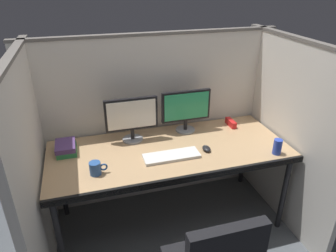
# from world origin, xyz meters

# --- Properties ---
(ground_plane) EXTENTS (8.00, 8.00, 0.00)m
(ground_plane) POSITION_xyz_m (0.00, 0.00, 0.00)
(ground_plane) COLOR #4C5156
(cubicle_partition_rear) EXTENTS (2.21, 0.06, 1.57)m
(cubicle_partition_rear) POSITION_xyz_m (0.00, 0.74, 0.79)
(cubicle_partition_rear) COLOR beige
(cubicle_partition_rear) RESTS_ON ground
(cubicle_partition_left) EXTENTS (0.06, 1.41, 1.57)m
(cubicle_partition_left) POSITION_xyz_m (-0.99, 0.20, 0.79)
(cubicle_partition_left) COLOR beige
(cubicle_partition_left) RESTS_ON ground
(cubicle_partition_right) EXTENTS (0.06, 1.41, 1.57)m
(cubicle_partition_right) POSITION_xyz_m (0.99, 0.20, 0.79)
(cubicle_partition_right) COLOR beige
(cubicle_partition_right) RESTS_ON ground
(desk) EXTENTS (1.90, 0.80, 0.74)m
(desk) POSITION_xyz_m (0.00, 0.29, 0.69)
(desk) COLOR tan
(desk) RESTS_ON ground
(monitor_left) EXTENTS (0.43, 0.17, 0.37)m
(monitor_left) POSITION_xyz_m (-0.26, 0.53, 0.96)
(monitor_left) COLOR gray
(monitor_left) RESTS_ON desk
(monitor_right) EXTENTS (0.43, 0.17, 0.37)m
(monitor_right) POSITION_xyz_m (0.22, 0.57, 0.96)
(monitor_right) COLOR gray
(monitor_right) RESTS_ON desk
(keyboard_main) EXTENTS (0.43, 0.15, 0.02)m
(keyboard_main) POSITION_xyz_m (-0.02, 0.18, 0.75)
(keyboard_main) COLOR silver
(keyboard_main) RESTS_ON desk
(computer_mouse) EXTENTS (0.06, 0.10, 0.04)m
(computer_mouse) POSITION_xyz_m (0.27, 0.20, 0.76)
(computer_mouse) COLOR black
(computer_mouse) RESTS_ON desk
(coffee_mug) EXTENTS (0.13, 0.08, 0.09)m
(coffee_mug) POSITION_xyz_m (-0.59, 0.11, 0.79)
(coffee_mug) COLOR #264C8C
(coffee_mug) RESTS_ON desk
(soda_can) EXTENTS (0.07, 0.07, 0.12)m
(soda_can) POSITION_xyz_m (0.78, 0.00, 0.80)
(soda_can) COLOR #263FB2
(soda_can) RESTS_ON desk
(book_stack) EXTENTS (0.15, 0.21, 0.08)m
(book_stack) POSITION_xyz_m (-0.79, 0.48, 0.78)
(book_stack) COLOR #26723F
(book_stack) RESTS_ON desk
(red_stapler) EXTENTS (0.04, 0.15, 0.06)m
(red_stapler) POSITION_xyz_m (0.66, 0.55, 0.77)
(red_stapler) COLOR red
(red_stapler) RESTS_ON desk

